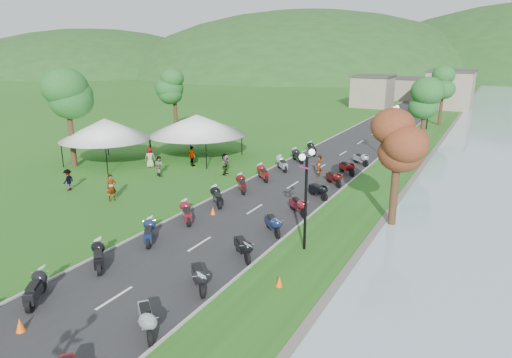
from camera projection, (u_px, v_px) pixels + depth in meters
The scene contains 13 objects.
road at pixel (343, 153), 43.91m from camera, with size 7.00×120.00×0.02m, color #29292B.
hills_backdrop at pixel (468, 74), 179.53m from camera, with size 360.00×120.00×76.00m, color #285621, non-canonical shape.
far_building at pixel (410, 90), 82.27m from camera, with size 18.00×16.00×5.00m, color gray.
moto_row_left at pixel (168, 222), 25.06m from camera, with size 2.60×45.30×1.10m, color #331411, non-canonical shape.
moto_row_right at pixel (258, 234), 23.44m from camera, with size 2.60×40.18×1.10m, color #331411, non-canonical shape.
vendor_tent_main at pixel (197, 136), 41.65m from camera, with size 5.97×5.97×4.00m, color white, non-canonical shape.
vendor_tent_side at pixel (106, 142), 39.36m from camera, with size 5.16×5.16×4.00m, color white, non-canonical shape.
tree_park_left at pixel (68, 107), 37.77m from camera, with size 3.64×3.64×10.10m, color #286F29, non-canonical shape.
tree_lakeside at pixel (397, 160), 25.29m from camera, with size 2.73×2.73×7.57m, color #286F29, non-canonical shape.
pedestrian_a at pixel (113, 200), 30.36m from camera, with size 0.66×0.48×1.80m, color slate.
pedestrian_b at pixel (160, 176), 36.26m from camera, with size 0.78×0.43×1.61m, color slate.
pedestrian_c at pixel (69, 190), 32.54m from camera, with size 0.99×0.41×1.54m, color slate.
traffic_cone_near at pixel (20, 325), 16.23m from camera, with size 0.35×0.35×0.54m, color #F2590C.
Camera 1 is at (12.81, -1.78, 9.77)m, focal length 32.00 mm.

